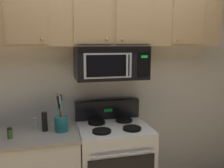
# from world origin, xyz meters

# --- Properties ---
(back_wall) EXTENTS (5.20, 0.10, 2.70)m
(back_wall) POSITION_xyz_m (0.00, 0.79, 1.35)
(back_wall) COLOR silver
(back_wall) RESTS_ON ground_plane
(stove_range) EXTENTS (0.76, 0.69, 1.12)m
(stove_range) POSITION_xyz_m (0.00, 0.42, 0.47)
(stove_range) COLOR white
(stove_range) RESTS_ON ground_plane
(over_range_microwave) EXTENTS (0.76, 0.43, 0.35)m
(over_range_microwave) POSITION_xyz_m (-0.00, 0.54, 1.58)
(over_range_microwave) COLOR black
(upper_cabinets) EXTENTS (2.50, 0.36, 0.55)m
(upper_cabinets) POSITION_xyz_m (-0.00, 0.57, 2.02)
(upper_cabinets) COLOR tan
(utensil_crock_teal) EXTENTS (0.13, 0.13, 0.39)m
(utensil_crock_teal) POSITION_xyz_m (-0.55, 0.42, 1.00)
(utensil_crock_teal) COLOR teal
(utensil_crock_teal) RESTS_ON counter_segment
(salt_shaker) EXTENTS (0.05, 0.05, 0.11)m
(salt_shaker) POSITION_xyz_m (-0.81, 0.56, 0.96)
(salt_shaker) COLOR white
(salt_shaker) RESTS_ON counter_segment
(pepper_mill) EXTENTS (0.06, 0.06, 0.20)m
(pepper_mill) POSITION_xyz_m (-0.71, 0.46, 1.00)
(pepper_mill) COLOR black
(pepper_mill) RESTS_ON counter_segment
(spice_jar) EXTENTS (0.05, 0.05, 0.10)m
(spice_jar) POSITION_xyz_m (-1.02, 0.34, 0.95)
(spice_jar) COLOR #4C7F33
(spice_jar) RESTS_ON counter_segment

